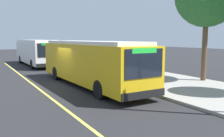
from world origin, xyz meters
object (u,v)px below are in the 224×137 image
(pedestrian_commuter, at_px, (101,62))
(waiting_bench, at_px, (140,69))
(route_sign_post, at_px, (133,56))
(transit_bus_main, at_px, (90,61))
(transit_bus_second, at_px, (36,51))

(pedestrian_commuter, bearing_deg, waiting_bench, 44.01)
(route_sign_post, distance_m, pedestrian_commuter, 5.10)
(transit_bus_main, relative_size, route_sign_post, 4.09)
(pedestrian_commuter, bearing_deg, route_sign_post, -1.18)
(route_sign_post, height_order, pedestrian_commuter, route_sign_post)
(transit_bus_second, distance_m, route_sign_post, 15.72)
(transit_bus_main, relative_size, waiting_bench, 7.15)
(waiting_bench, bearing_deg, transit_bus_main, -73.16)
(transit_bus_main, xyz_separation_m, waiting_bench, (-1.59, 5.26, -0.98))
(transit_bus_main, height_order, route_sign_post, same)
(waiting_bench, xyz_separation_m, pedestrian_commuter, (-2.48, -2.39, 0.48))
(transit_bus_main, distance_m, waiting_bench, 5.58)
(waiting_bench, distance_m, pedestrian_commuter, 3.48)
(transit_bus_second, xyz_separation_m, waiting_bench, (12.87, 5.53, -0.98))
(transit_bus_main, xyz_separation_m, pedestrian_commuter, (-4.07, 2.87, -0.50))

